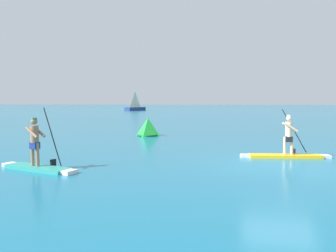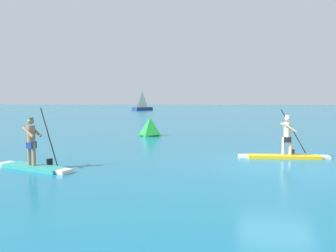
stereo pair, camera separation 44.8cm
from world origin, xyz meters
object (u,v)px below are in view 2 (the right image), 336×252
at_px(paddleboarder_mid_center, 285,150).
at_px(race_marker_buoy, 150,128).
at_px(paddleboarder_near_left, 34,159).
at_px(sailboat_left_horizon, 142,108).

xyz_separation_m(paddleboarder_mid_center, race_marker_buoy, (-7.41, 7.24, 0.18)).
relative_size(paddleboarder_near_left, race_marker_buoy, 2.14).
bearing_deg(sailboat_left_horizon, paddleboarder_mid_center, -132.95).
bearing_deg(paddleboarder_near_left, sailboat_left_horizon, 120.36).
bearing_deg(paddleboarder_mid_center, sailboat_left_horizon, 103.28).
relative_size(paddleboarder_near_left, sailboat_left_horizon, 0.51).
relative_size(paddleboarder_mid_center, sailboat_left_horizon, 0.59).
distance_m(race_marker_buoy, sailboat_left_horizon, 59.99).
distance_m(paddleboarder_mid_center, sailboat_left_horizon, 69.25).
bearing_deg(race_marker_buoy, sailboat_left_horizon, 106.85).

